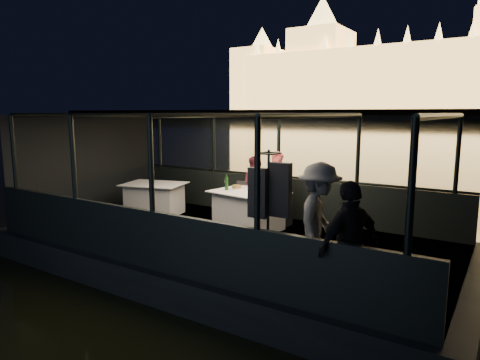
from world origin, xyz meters
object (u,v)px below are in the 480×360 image
Objects in this scene: person_man_maroon at (256,186)px; passenger_stripe at (319,220)px; dining_table_aft at (155,198)px; chair_port_left at (241,200)px; coat_stand at (268,215)px; wine_bottle at (227,183)px; dining_table_central at (248,210)px; passenger_dark at (350,241)px; person_woman_coral at (278,188)px; chair_port_right at (279,204)px.

passenger_stripe is (2.50, -2.50, 0.10)m from person_man_maroon.
chair_port_left reaches higher than dining_table_aft.
wine_bottle is at bearing 136.55° from coat_stand.
passenger_stripe is (2.69, -2.18, 0.40)m from chair_port_left.
dining_table_central is at bearing -68.54° from chair_port_left.
dining_table_central is 3.85m from passenger_dark.
coat_stand reaches higher than wine_bottle.
coat_stand is 1.40m from passenger_dark.
dining_table_aft is 0.87× the size of passenger_dark.
person_woman_coral is 1.10× the size of person_man_maroon.
wine_bottle reaches higher than chair_port_left.
passenger_dark is (1.33, -0.42, -0.05)m from coat_stand.
chair_port_right is 1.18m from wine_bottle.
passenger_dark is at bearing -46.67° from chair_port_right.
dining_table_central is at bearing -102.57° from passenger_dark.
person_woman_coral is (0.26, 0.77, 0.36)m from dining_table_central.
chair_port_left is 0.54× the size of passenger_dark.
wine_bottle is at bearing 47.62° from passenger_stripe.
passenger_dark is at bearing -147.89° from passenger_stripe.
wine_bottle is at bearing -169.32° from dining_table_central.
chair_port_right is 2.76× the size of wine_bottle.
dining_table_central is at bearing -84.66° from person_man_maroon.
person_woman_coral reaches higher than chair_port_right.
dining_table_aft is 0.89× the size of person_woman_coral.
dining_table_aft is 0.82× the size of passenger_stripe.
passenger_stripe is (2.22, -1.72, 0.47)m from dining_table_central.
wine_bottle reaches higher than dining_table_aft.
passenger_stripe is 5.00× the size of wine_bottle.
chair_port_right is 2.87m from coat_stand.
dining_table_central is 0.79× the size of coat_stand.
person_woman_coral is at bearing 115.29° from coat_stand.
wine_bottle is (-2.70, 1.63, 0.06)m from passenger_stripe.
person_woman_coral is at bearing 126.89° from chair_port_right.
coat_stand is at bearing -62.13° from chair_port_right.
chair_port_right is 0.60× the size of person_woman_coral.
chair_port_left is at bearing 89.18° from wine_bottle.
passenger_stripe is 3.15m from wine_bottle.
passenger_dark is (3.39, -2.92, 0.40)m from chair_port_left.
passenger_dark reaches higher than chair_port_left.
passenger_stripe is at bearing -72.64° from person_woman_coral.
dining_table_central is 1.72× the size of chair_port_left.
dining_table_central is 2.50m from dining_table_aft.
dining_table_central is at bearing 127.83° from coat_stand.
dining_table_central is 0.87× the size of passenger_stripe.
chair_port_right reaches higher than dining_table_aft.
chair_port_left is at bearing -103.18° from passenger_dark.
coat_stand is at bearing -85.62° from person_woman_coral.
chair_port_right is at bearing -77.41° from person_woman_coral.
person_woman_coral is at bearing 17.67° from dining_table_aft.
person_man_maroon reaches higher than dining_table_central.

